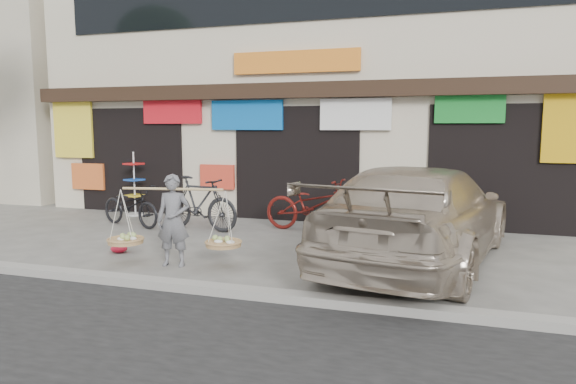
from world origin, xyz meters
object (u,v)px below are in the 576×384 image
(street_vendor, at_px, (173,224))
(bike_2, at_px, (313,205))
(bike_0, at_px, (130,205))
(bike_1, at_px, (199,203))
(display_rack, at_px, (135,190))
(suv, at_px, (419,215))

(street_vendor, xyz_separation_m, bike_2, (1.44, 3.27, -0.11))
(bike_0, bearing_deg, bike_1, -70.94)
(street_vendor, xyz_separation_m, display_rack, (-3.36, 3.94, -0.03))
(bike_0, distance_m, suv, 6.50)
(bike_0, height_order, suv, suv)
(bike_0, relative_size, bike_1, 0.92)
(bike_1, height_order, display_rack, display_rack)
(street_vendor, bearing_deg, display_rack, 120.50)
(street_vendor, height_order, bike_2, street_vendor)
(bike_2, bearing_deg, display_rack, 90.14)
(bike_0, distance_m, bike_2, 4.11)
(bike_1, distance_m, display_rack, 2.71)
(suv, relative_size, display_rack, 3.66)
(display_rack, bearing_deg, suv, -20.08)
(bike_0, height_order, bike_1, bike_1)
(bike_2, relative_size, suv, 0.37)
(display_rack, bearing_deg, bike_1, -26.76)
(street_vendor, bearing_deg, bike_2, 56.18)
(bike_1, bearing_deg, bike_2, -66.90)
(bike_1, distance_m, bike_2, 2.45)
(bike_0, xyz_separation_m, bike_1, (1.68, 0.06, 0.12))
(bike_1, bearing_deg, bike_0, 102.22)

